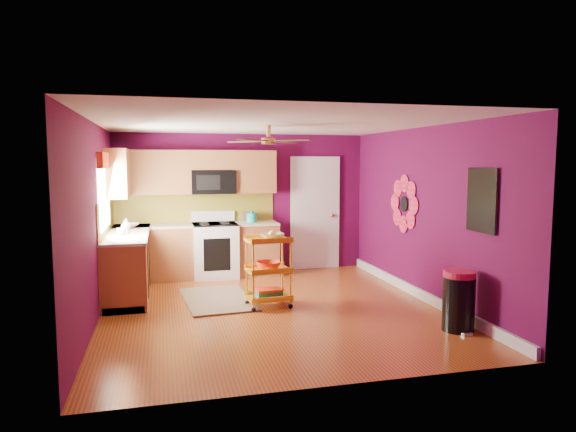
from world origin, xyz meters
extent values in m
plane|color=brown|center=(0.00, 0.00, 0.00)|extent=(5.00, 5.00, 0.00)
cube|color=#500939|center=(0.00, 2.50, 1.25)|extent=(4.50, 0.04, 2.50)
cube|color=#500939|center=(0.00, -2.50, 1.25)|extent=(4.50, 0.04, 2.50)
cube|color=#500939|center=(-2.25, 0.00, 1.25)|extent=(0.04, 5.00, 2.50)
cube|color=#500939|center=(2.25, 0.00, 1.25)|extent=(0.04, 5.00, 2.50)
cube|color=silver|center=(0.00, 0.00, 2.50)|extent=(4.50, 5.00, 0.04)
cube|color=white|center=(2.22, 0.00, 0.07)|extent=(0.05, 4.90, 0.14)
cube|color=brown|center=(-1.95, 1.35, 0.45)|extent=(0.60, 2.30, 0.90)
cube|color=brown|center=(-0.85, 2.20, 0.45)|extent=(2.80, 0.60, 0.90)
cube|color=beige|center=(-1.95, 1.35, 0.92)|extent=(0.63, 2.30, 0.04)
cube|color=beige|center=(-0.85, 2.20, 0.92)|extent=(2.80, 0.63, 0.04)
cube|color=black|center=(-1.95, 1.35, 0.05)|extent=(0.54, 2.30, 0.10)
cube|color=black|center=(-0.85, 2.20, 0.05)|extent=(2.80, 0.54, 0.10)
cube|color=white|center=(-0.55, 2.17, 0.46)|extent=(0.76, 0.66, 0.92)
cube|color=black|center=(-0.55, 2.17, 0.93)|extent=(0.76, 0.62, 0.03)
cube|color=white|center=(-0.55, 2.45, 1.04)|extent=(0.76, 0.06, 0.18)
cube|color=black|center=(-0.55, 1.84, 0.45)|extent=(0.45, 0.02, 0.55)
cube|color=brown|center=(-1.59, 2.33, 1.83)|extent=(1.32, 0.33, 0.75)
cube|color=brown|center=(0.19, 2.33, 1.83)|extent=(0.72, 0.33, 0.75)
cube|color=brown|center=(-0.55, 2.33, 2.03)|extent=(0.76, 0.33, 0.34)
cube|color=brown|center=(-2.08, 1.85, 1.83)|extent=(0.33, 1.30, 0.75)
cube|color=black|center=(-0.55, 2.30, 1.65)|extent=(0.76, 0.38, 0.40)
cube|color=olive|center=(-0.85, 2.49, 1.20)|extent=(2.80, 0.01, 0.51)
cube|color=olive|center=(-2.24, 1.35, 1.20)|extent=(0.01, 2.30, 0.51)
cube|color=white|center=(-2.23, 1.05, 1.55)|extent=(0.03, 1.20, 1.00)
cube|color=red|center=(-2.20, 1.05, 2.02)|extent=(0.08, 1.35, 0.22)
cube|color=white|center=(1.35, 2.48, 1.02)|extent=(0.85, 0.04, 2.05)
cube|color=white|center=(1.35, 2.46, 1.02)|extent=(0.95, 0.02, 2.15)
sphere|color=#BF8C3F|center=(1.67, 2.42, 1.00)|extent=(0.07, 0.07, 0.07)
cylinder|color=black|center=(2.23, 0.60, 1.35)|extent=(0.01, 0.24, 0.24)
cube|color=teal|center=(2.23, -1.40, 1.55)|extent=(0.03, 0.52, 0.72)
cube|color=black|center=(2.21, -1.40, 1.55)|extent=(0.01, 0.56, 0.76)
cylinder|color=#BF8C3F|center=(0.00, 0.20, 2.42)|extent=(0.06, 0.06, 0.16)
cylinder|color=#BF8C3F|center=(0.00, 0.20, 2.28)|extent=(0.20, 0.20, 0.08)
cube|color=#4C2D19|center=(0.27, 0.47, 2.28)|extent=(0.47, 0.47, 0.01)
cube|color=#4C2D19|center=(-0.27, 0.47, 2.28)|extent=(0.47, 0.47, 0.01)
cube|color=#4C2D19|center=(-0.27, -0.07, 2.28)|extent=(0.47, 0.47, 0.01)
cube|color=#4C2D19|center=(0.27, -0.07, 2.28)|extent=(0.47, 0.47, 0.01)
cube|color=black|center=(-0.68, 0.63, 0.01)|extent=(1.06, 1.59, 0.02)
cylinder|color=yellow|center=(-0.27, -0.08, 0.50)|extent=(0.03, 0.03, 0.91)
cylinder|color=yellow|center=(0.25, -0.03, 0.50)|extent=(0.03, 0.03, 0.91)
cylinder|color=yellow|center=(-0.30, 0.29, 0.50)|extent=(0.03, 0.03, 0.91)
cylinder|color=yellow|center=(0.22, 0.33, 0.50)|extent=(0.03, 0.03, 0.91)
sphere|color=black|center=(-0.27, -0.08, 0.03)|extent=(0.06, 0.06, 0.06)
sphere|color=black|center=(0.25, -0.03, 0.03)|extent=(0.06, 0.06, 0.06)
sphere|color=black|center=(-0.30, 0.29, 0.03)|extent=(0.06, 0.06, 0.06)
sphere|color=black|center=(0.22, 0.33, 0.03)|extent=(0.06, 0.06, 0.06)
cube|color=yellow|center=(-0.02, 0.13, 0.93)|extent=(0.62, 0.47, 0.03)
cube|color=yellow|center=(-0.02, 0.13, 0.51)|extent=(0.62, 0.47, 0.03)
cube|color=yellow|center=(-0.02, 0.13, 0.13)|extent=(0.62, 0.47, 0.03)
imported|color=beige|center=(0.03, 0.13, 0.99)|extent=(0.35, 0.35, 0.08)
sphere|color=yellow|center=(0.03, 0.13, 1.01)|extent=(0.11, 0.11, 0.11)
imported|color=red|center=(-0.02, 0.13, 0.58)|extent=(0.36, 0.36, 0.10)
cube|color=navy|center=(-0.02, 0.13, 0.17)|extent=(0.36, 0.28, 0.04)
cube|color=#267233|center=(-0.02, 0.13, 0.21)|extent=(0.36, 0.28, 0.04)
cube|color=red|center=(-0.02, 0.13, 0.24)|extent=(0.36, 0.28, 0.03)
cylinder|color=black|center=(1.96, -1.40, 0.32)|extent=(0.42, 0.42, 0.65)
cylinder|color=#B91A40|center=(1.96, -1.40, 0.68)|extent=(0.38, 0.38, 0.08)
cube|color=beige|center=(1.96, -1.59, 0.02)|extent=(0.14, 0.08, 0.03)
cylinder|color=#16A69B|center=(0.10, 2.21, 1.02)|extent=(0.18, 0.18, 0.16)
sphere|color=#16A69B|center=(0.10, 2.21, 1.12)|extent=(0.06, 0.06, 0.06)
cube|color=beige|center=(0.06, 2.28, 1.03)|extent=(0.22, 0.15, 0.18)
imported|color=#EA3F72|center=(-1.98, 1.30, 1.03)|extent=(0.08, 0.09, 0.19)
imported|color=white|center=(-1.98, 1.66, 1.03)|extent=(0.14, 0.14, 0.18)
imported|color=white|center=(-1.92, 2.00, 0.97)|extent=(0.27, 0.27, 0.07)
imported|color=white|center=(-2.01, 1.06, 0.99)|extent=(0.13, 0.13, 0.10)
camera|label=1|loc=(-1.43, -6.68, 2.00)|focal=32.00mm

